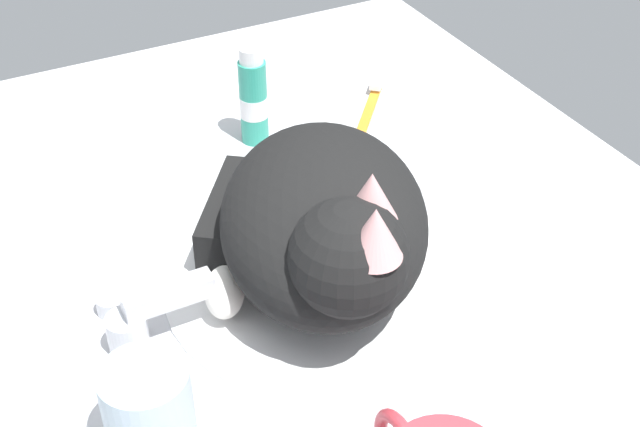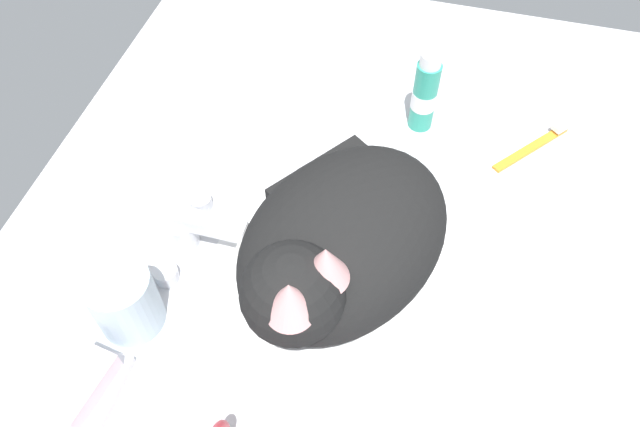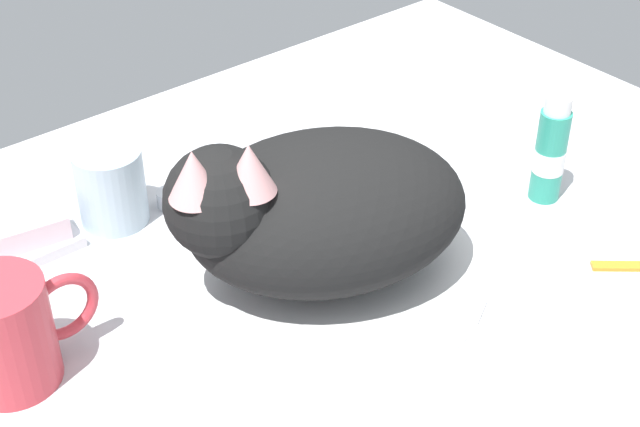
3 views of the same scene
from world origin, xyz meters
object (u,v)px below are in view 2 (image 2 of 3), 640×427
at_px(toothpaste_bottle, 425,94).
at_px(toothbrush, 536,144).
at_px(soap_bar, 80,386).
at_px(cat, 336,245).
at_px(rinse_cup, 125,301).
at_px(faucet, 191,231).

height_order(toothpaste_bottle, toothbrush, toothpaste_bottle).
xyz_separation_m(soap_bar, toothbrush, (0.46, -0.42, -0.02)).
distance_m(cat, rinse_cup, 0.23).
distance_m(soap_bar, toothpaste_bottle, 0.53).
height_order(rinse_cup, toothpaste_bottle, toothpaste_bottle).
relative_size(rinse_cup, toothbrush, 0.76).
xyz_separation_m(cat, toothpaste_bottle, (0.27, -0.05, -0.02)).
distance_m(rinse_cup, toothpaste_bottle, 0.45).
bearing_deg(toothbrush, cat, 142.69).
height_order(cat, toothpaste_bottle, cat).
height_order(cat, toothbrush, cat).
bearing_deg(cat, faucet, 86.22).
height_order(faucet, toothpaste_bottle, toothpaste_bottle).
relative_size(faucet, rinse_cup, 1.64).
bearing_deg(soap_bar, cat, -48.01).
bearing_deg(faucet, toothbrush, -55.56).
height_order(soap_bar, toothpaste_bottle, toothpaste_bottle).
distance_m(cat, toothpaste_bottle, 0.28).
bearing_deg(toothpaste_bottle, rinse_cup, 145.96).
relative_size(rinse_cup, toothpaste_bottle, 0.68).
distance_m(toothpaste_bottle, toothbrush, 0.16).
bearing_deg(cat, soap_bar, 131.99).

